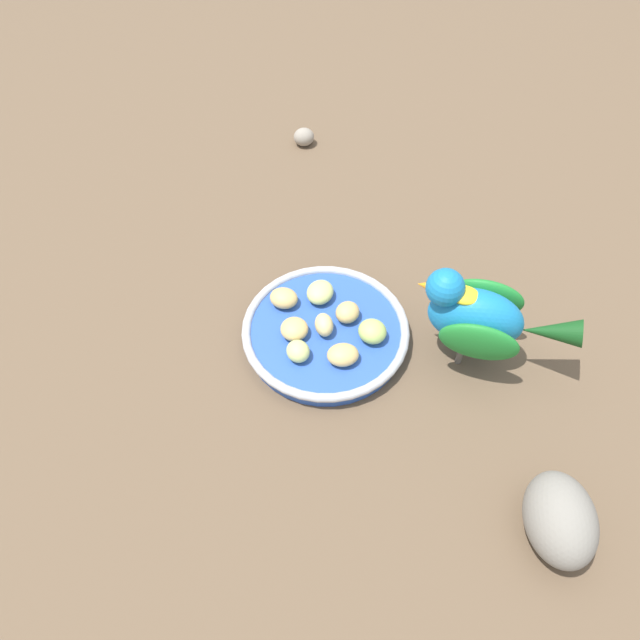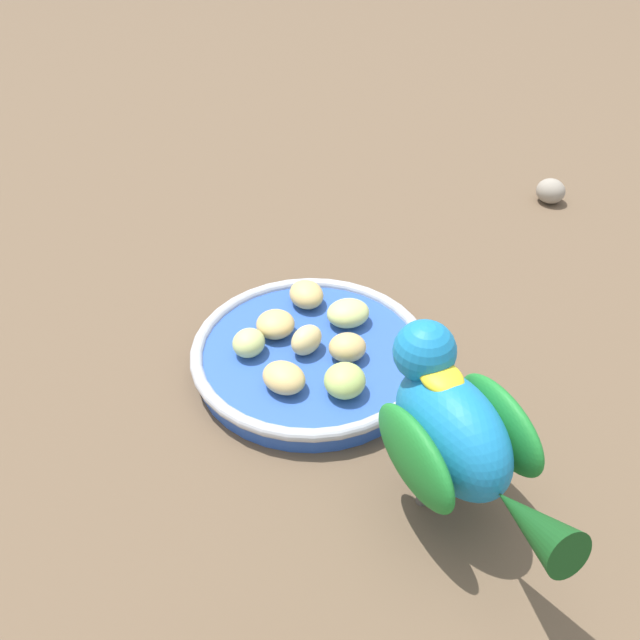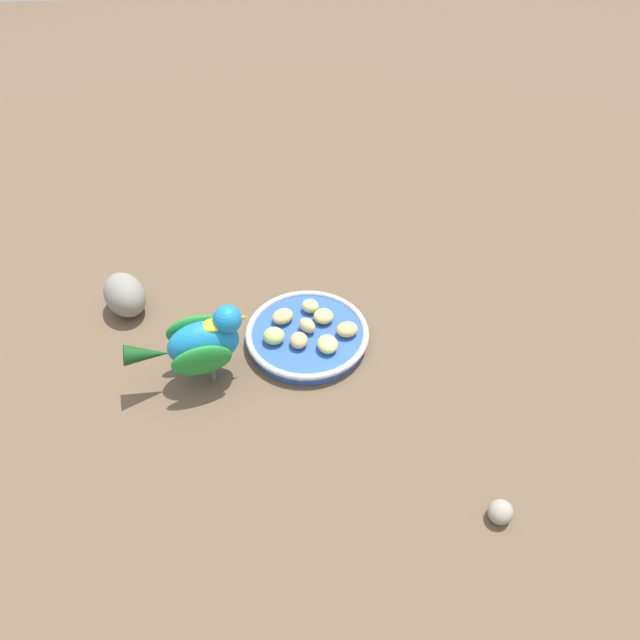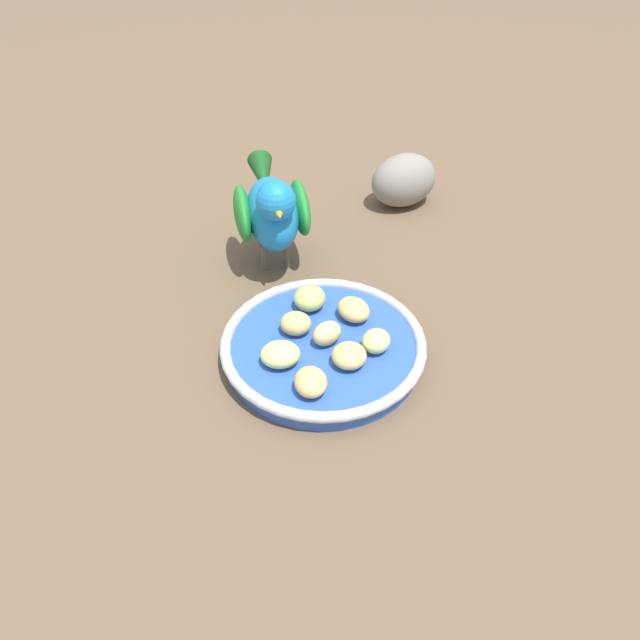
# 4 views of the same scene
# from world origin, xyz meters

# --- Properties ---
(ground_plane) EXTENTS (4.00, 4.00, 0.00)m
(ground_plane) POSITION_xyz_m (0.00, 0.00, 0.00)
(ground_plane) COLOR brown
(feeding_bowl) EXTENTS (0.19, 0.19, 0.02)m
(feeding_bowl) POSITION_xyz_m (-0.03, 0.03, 0.01)
(feeding_bowl) COLOR #2D56B7
(feeding_bowl) RESTS_ON ground_plane
(apple_piece_0) EXTENTS (0.04, 0.03, 0.02)m
(apple_piece_0) POSITION_xyz_m (-0.07, 0.00, 0.03)
(apple_piece_0) COLOR #C6D17A
(apple_piece_0) RESTS_ON feeding_bowl
(apple_piece_1) EXTENTS (0.04, 0.03, 0.02)m
(apple_piece_1) POSITION_xyz_m (-0.03, 0.03, 0.03)
(apple_piece_1) COLOR #E5C67F
(apple_piece_1) RESTS_ON feeding_bowl
(apple_piece_2) EXTENTS (0.04, 0.04, 0.02)m
(apple_piece_2) POSITION_xyz_m (-0.04, 0.08, 0.03)
(apple_piece_2) COLOR #B2CC66
(apple_piece_2) RESTS_ON feeding_bowl
(apple_piece_3) EXTENTS (0.04, 0.04, 0.02)m
(apple_piece_3) POSITION_xyz_m (0.02, 0.02, 0.03)
(apple_piece_3) COLOR #C6D17A
(apple_piece_3) RESTS_ON feeding_bowl
(apple_piece_4) EXTENTS (0.04, 0.04, 0.02)m
(apple_piece_4) POSITION_xyz_m (-0.01, -0.00, 0.03)
(apple_piece_4) COLOR tan
(apple_piece_4) RESTS_ON feeding_bowl
(apple_piece_5) EXTENTS (0.03, 0.03, 0.02)m
(apple_piece_5) POSITION_xyz_m (-0.05, 0.04, 0.03)
(apple_piece_5) COLOR tan
(apple_piece_5) RESTS_ON feeding_bowl
(apple_piece_6) EXTENTS (0.04, 0.05, 0.02)m
(apple_piece_6) POSITION_xyz_m (0.00, 0.06, 0.03)
(apple_piece_6) COLOR tan
(apple_piece_6) RESTS_ON feeding_bowl
(apple_piece_7) EXTENTS (0.03, 0.04, 0.02)m
(apple_piece_7) POSITION_xyz_m (-0.04, -0.03, 0.03)
(apple_piece_7) COLOR tan
(apple_piece_7) RESTS_ON feeding_bowl
(parrot) EXTENTS (0.10, 0.18, 0.12)m
(parrot) POSITION_xyz_m (-0.09, 0.18, 0.07)
(parrot) COLOR #59544C
(parrot) RESTS_ON ground_plane
(rock_large) EXTENTS (0.11, 0.10, 0.07)m
(rock_large) POSITION_xyz_m (0.07, 0.32, 0.03)
(rock_large) COLOR gray
(rock_large) RESTS_ON ground_plane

